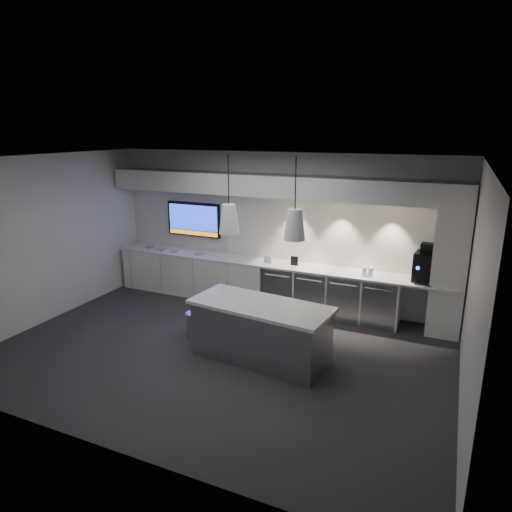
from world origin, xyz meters
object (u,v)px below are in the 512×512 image
at_px(island, 260,331).
at_px(bin, 195,324).
at_px(coffee_machine, 426,266).
at_px(wall_tv, 194,219).

xyz_separation_m(island, bin, (-1.35, 0.30, -0.25)).
height_order(island, bin, island).
height_order(bin, coffee_machine, coffee_machine).
relative_size(island, bin, 5.33).
distance_m(bin, coffee_machine, 4.06).
height_order(island, coffee_machine, coffee_machine).
bearing_deg(wall_tv, bin, -59.26).
distance_m(island, bin, 1.41).
relative_size(wall_tv, coffee_machine, 1.87).
relative_size(wall_tv, island, 0.56).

